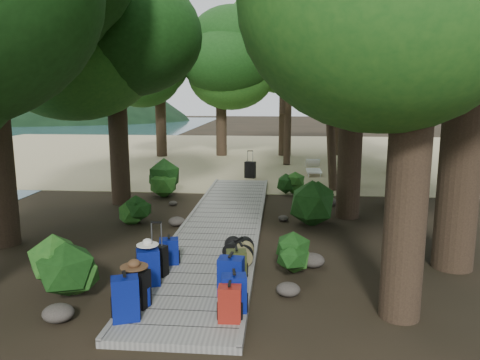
# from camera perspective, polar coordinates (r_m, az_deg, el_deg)

# --- Properties ---
(ground) EXTENTS (120.00, 120.00, 0.00)m
(ground) POSITION_cam_1_polar(r_m,az_deg,el_deg) (11.28, -2.76, -7.16)
(ground) COLOR black
(ground) RESTS_ON ground
(sand_beach) EXTENTS (40.00, 22.00, 0.02)m
(sand_beach) POSITION_cam_1_polar(r_m,az_deg,el_deg) (26.90, 1.78, 3.26)
(sand_beach) COLOR tan
(sand_beach) RESTS_ON ground
(boardwalk) EXTENTS (2.00, 12.00, 0.12)m
(boardwalk) POSITION_cam_1_polar(r_m,az_deg,el_deg) (12.21, -2.13, -5.47)
(boardwalk) COLOR gray
(boardwalk) RESTS_ON ground
(backpack_left_a) EXTENTS (0.46, 0.39, 0.73)m
(backpack_left_a) POSITION_cam_1_polar(r_m,az_deg,el_deg) (7.28, -13.80, -13.63)
(backpack_left_a) COLOR navy
(backpack_left_a) RESTS_ON boardwalk
(backpack_left_b) EXTENTS (0.42, 0.35, 0.66)m
(backpack_left_b) POSITION_cam_1_polar(r_m,az_deg,el_deg) (7.68, -12.43, -12.54)
(backpack_left_b) COLOR black
(backpack_left_b) RESTS_ON boardwalk
(backpack_left_c) EXTENTS (0.46, 0.39, 0.71)m
(backpack_left_c) POSITION_cam_1_polar(r_m,az_deg,el_deg) (8.42, -11.12, -10.19)
(backpack_left_c) COLOR navy
(backpack_left_c) RESTS_ON boardwalk
(backpack_left_d) EXTENTS (0.42, 0.34, 0.56)m
(backpack_left_d) POSITION_cam_1_polar(r_m,az_deg,el_deg) (9.38, -8.63, -8.42)
(backpack_left_d) COLOR navy
(backpack_left_d) RESTS_ON boardwalk
(backpack_right_a) EXTENTS (0.34, 0.25, 0.60)m
(backpack_right_a) POSITION_cam_1_polar(r_m,az_deg,el_deg) (7.08, -1.27, -14.63)
(backpack_right_a) COLOR maroon
(backpack_right_a) RESTS_ON boardwalk
(backpack_right_b) EXTENTS (0.41, 0.32, 0.67)m
(backpack_right_b) POSITION_cam_1_polar(r_m,az_deg,el_deg) (7.30, -0.73, -13.49)
(backpack_right_b) COLOR navy
(backpack_right_b) RESTS_ON boardwalk
(backpack_right_c) EXTENTS (0.44, 0.33, 0.71)m
(backpack_right_c) POSITION_cam_1_polar(r_m,az_deg,el_deg) (7.91, -1.11, -11.40)
(backpack_right_c) COLOR navy
(backpack_right_c) RESTS_ON boardwalk
(backpack_right_d) EXTENTS (0.40, 0.31, 0.56)m
(backpack_right_d) POSITION_cam_1_polar(r_m,az_deg,el_deg) (8.63, -0.44, -10.01)
(backpack_right_d) COLOR #3A4018
(backpack_right_d) RESTS_ON boardwalk
(duffel_right_khaki) EXTENTS (0.51, 0.64, 0.37)m
(duffel_right_khaki) POSITION_cam_1_polar(r_m,az_deg,el_deg) (9.34, 0.09, -8.99)
(duffel_right_khaki) COLOR olive
(duffel_right_khaki) RESTS_ON boardwalk
(duffel_right_black) EXTENTS (0.62, 0.72, 0.39)m
(duffel_right_black) POSITION_cam_1_polar(r_m,az_deg,el_deg) (9.58, -0.19, -8.43)
(duffel_right_black) COLOR black
(duffel_right_black) RESTS_ON boardwalk
(suitcase_on_boardwalk) EXTENTS (0.41, 0.31, 0.56)m
(suitcase_on_boardwalk) POSITION_cam_1_polar(r_m,az_deg,el_deg) (8.86, -10.04, -9.60)
(suitcase_on_boardwalk) COLOR black
(suitcase_on_boardwalk) RESTS_ON boardwalk
(lone_suitcase_on_sand) EXTENTS (0.48, 0.36, 0.67)m
(lone_suitcase_on_sand) POSITION_cam_1_polar(r_m,az_deg,el_deg) (19.04, 1.24, 1.26)
(lone_suitcase_on_sand) COLOR black
(lone_suitcase_on_sand) RESTS_ON sand_beach
(hat_brown) EXTENTS (0.43, 0.43, 0.13)m
(hat_brown) POSITION_cam_1_polar(r_m,az_deg,el_deg) (7.51, -12.80, -9.84)
(hat_brown) COLOR #51351E
(hat_brown) RESTS_ON backpack_left_b
(hat_white) EXTENTS (0.38, 0.38, 0.13)m
(hat_white) POSITION_cam_1_polar(r_m,az_deg,el_deg) (8.33, -11.23, -7.37)
(hat_white) COLOR silver
(hat_white) RESTS_ON backpack_left_c
(kayak) EXTENTS (1.74, 2.92, 0.29)m
(kayak) POSITION_cam_1_polar(r_m,az_deg,el_deg) (21.02, -9.33, 1.49)
(kayak) COLOR #B40F12
(kayak) RESTS_ON sand_beach
(sun_lounger) EXTENTS (0.61, 1.89, 0.61)m
(sun_lounger) POSITION_cam_1_polar(r_m,az_deg,el_deg) (19.94, 8.99, 1.47)
(sun_lounger) COLOR silver
(sun_lounger) RESTS_ON sand_beach
(tree_right_a) EXTENTS (5.34, 5.34, 8.90)m
(tree_right_a) POSITION_cam_1_polar(r_m,az_deg,el_deg) (7.29, 20.94, 17.94)
(tree_right_a) COLOR black
(tree_right_a) RESTS_ON ground
(tree_right_c) EXTENTS (5.39, 5.39, 9.33)m
(tree_right_c) POSITION_cam_1_polar(r_m,az_deg,el_deg) (13.15, 13.78, 15.65)
(tree_right_c) COLOR black
(tree_right_c) RESTS_ON ground
(tree_right_d) EXTENTS (5.60, 5.60, 10.26)m
(tree_right_d) POSITION_cam_1_polar(r_m,az_deg,el_deg) (14.78, 19.97, 16.55)
(tree_right_d) COLOR black
(tree_right_d) RESTS_ON ground
(tree_right_e) EXTENTS (5.14, 5.14, 9.24)m
(tree_right_e) POSITION_cam_1_polar(r_m,az_deg,el_deg) (17.72, 13.63, 14.13)
(tree_right_e) COLOR black
(tree_right_e) RESTS_ON ground
(tree_right_f) EXTENTS (5.73, 5.73, 10.24)m
(tree_right_f) POSITION_cam_1_polar(r_m,az_deg,el_deg) (20.94, 19.71, 14.59)
(tree_right_f) COLOR black
(tree_right_f) RESTS_ON ground
(tree_left_c) EXTENTS (4.84, 4.84, 8.42)m
(tree_left_c) POSITION_cam_1_polar(r_m,az_deg,el_deg) (14.91, -14.97, 13.22)
(tree_left_c) COLOR black
(tree_left_c) RESTS_ON ground
(tree_back_a) EXTENTS (4.83, 4.83, 8.35)m
(tree_back_a) POSITION_cam_1_polar(r_m,az_deg,el_deg) (25.83, -2.33, 12.21)
(tree_back_a) COLOR black
(tree_back_a) RESTS_ON ground
(tree_back_b) EXTENTS (5.45, 5.45, 9.73)m
(tree_back_b) POSITION_cam_1_polar(r_m,az_deg,el_deg) (26.01, 5.64, 13.68)
(tree_back_b) COLOR black
(tree_back_b) RESTS_ON ground
(tree_back_c) EXTENTS (5.64, 5.64, 10.15)m
(tree_back_c) POSITION_cam_1_polar(r_m,az_deg,el_deg) (26.72, 12.29, 13.86)
(tree_back_c) COLOR black
(tree_back_c) RESTS_ON ground
(tree_back_d) EXTENTS (4.87, 4.87, 8.11)m
(tree_back_d) POSITION_cam_1_polar(r_m,az_deg,el_deg) (25.84, -9.77, 11.80)
(tree_back_d) COLOR black
(tree_back_d) RESTS_ON ground
(palm_right_a) EXTENTS (4.18, 4.18, 7.13)m
(palm_right_a) POSITION_cam_1_polar(r_m,az_deg,el_deg) (16.87, 12.06, 10.79)
(palm_right_a) COLOR #163C10
(palm_right_a) RESTS_ON ground
(palm_right_b) EXTENTS (4.24, 4.24, 8.20)m
(palm_right_b) POSITION_cam_1_polar(r_m,az_deg,el_deg) (22.41, 13.47, 11.99)
(palm_right_b) COLOR #163C10
(palm_right_b) RESTS_ON ground
(palm_right_c) EXTENTS (4.58, 4.58, 7.29)m
(palm_right_c) POSITION_cam_1_polar(r_m,az_deg,el_deg) (22.70, 6.52, 11.04)
(palm_right_c) COLOR #163C10
(palm_right_c) RESTS_ON ground
(palm_left_a) EXTENTS (4.59, 4.59, 7.30)m
(palm_left_a) POSITION_cam_1_polar(r_m,az_deg,el_deg) (18.10, -15.39, 10.89)
(palm_left_a) COLOR #163C10
(palm_left_a) RESTS_ON ground
(rock_left_a) EXTENTS (0.48, 0.44, 0.27)m
(rock_left_a) POSITION_cam_1_polar(r_m,az_deg,el_deg) (7.90, -21.29, -14.88)
(rock_left_a) COLOR #4C473F
(rock_left_a) RESTS_ON ground
(rock_left_b) EXTENTS (0.34, 0.31, 0.19)m
(rock_left_b) POSITION_cam_1_polar(r_m,az_deg,el_deg) (10.05, -19.89, -9.48)
(rock_left_b) COLOR #4C473F
(rock_left_b) RESTS_ON ground
(rock_left_c) EXTENTS (0.44, 0.40, 0.24)m
(rock_left_c) POSITION_cam_1_polar(r_m,az_deg,el_deg) (12.39, -7.72, -5.02)
(rock_left_c) COLOR #4C473F
(rock_left_c) RESTS_ON ground
(rock_left_d) EXTENTS (0.26, 0.23, 0.14)m
(rock_left_d) POSITION_cam_1_polar(r_m,az_deg,el_deg) (14.63, -8.16, -2.82)
(rock_left_d) COLOR #4C473F
(rock_left_d) RESTS_ON ground
(rock_right_a) EXTENTS (0.42, 0.38, 0.23)m
(rock_right_a) POSITION_cam_1_polar(r_m,az_deg,el_deg) (8.27, 5.90, -13.12)
(rock_right_a) COLOR #4C473F
(rock_right_a) RESTS_ON ground
(rock_right_b) EXTENTS (0.51, 0.46, 0.28)m
(rock_right_b) POSITION_cam_1_polar(r_m,az_deg,el_deg) (9.59, 8.77, -9.64)
(rock_right_b) COLOR #4C473F
(rock_right_b) RESTS_ON ground
(rock_right_c) EXTENTS (0.28, 0.25, 0.16)m
(rock_right_c) POSITION_cam_1_polar(r_m,az_deg,el_deg) (12.81, 5.31, -4.66)
(rock_right_c) COLOR #4C473F
(rock_right_c) RESTS_ON ground
(rock_right_d) EXTENTS (0.48, 0.43, 0.26)m
(rock_right_d) POSITION_cam_1_polar(r_m,az_deg,el_deg) (14.70, 10.86, -2.60)
(rock_right_d) COLOR #4C473F
(rock_right_d) RESTS_ON ground
(shrub_left_a) EXTENTS (1.22, 1.22, 1.10)m
(shrub_left_a) POSITION_cam_1_polar(r_m,az_deg,el_deg) (8.55, -20.50, -9.85)
(shrub_left_a) COLOR #1C5218
(shrub_left_a) RESTS_ON ground
(shrub_left_b) EXTENTS (0.78, 0.78, 0.71)m
(shrub_left_b) POSITION_cam_1_polar(r_m,az_deg,el_deg) (12.80, -12.66, -3.61)
(shrub_left_b) COLOR #1C5218
(shrub_left_b) RESTS_ON ground
(shrub_left_c) EXTENTS (1.21, 1.21, 1.09)m
(shrub_left_c) POSITION_cam_1_polar(r_m,az_deg,el_deg) (15.99, -9.39, 0.03)
(shrub_left_c) COLOR #1C5218
(shrub_left_c) RESTS_ON ground
(shrub_right_a) EXTENTS (0.90, 0.90, 0.81)m
(shrub_right_a) POSITION_cam_1_polar(r_m,az_deg,el_deg) (8.93, 7.18, -9.33)
(shrub_right_a) COLOR #1C5218
(shrub_right_a) RESTS_ON ground
(shrub_right_b) EXTENTS (1.26, 1.26, 1.14)m
(shrub_right_b) POSITION_cam_1_polar(r_m,az_deg,el_deg) (12.56, 8.81, -2.73)
(shrub_right_b) COLOR #1C5218
(shrub_right_b) RESTS_ON ground
(shrub_right_c) EXTENTS (0.75, 0.75, 0.67)m
(shrub_right_c) POSITION_cam_1_polar(r_m,az_deg,el_deg) (16.24, 6.21, -0.49)
(shrub_right_c) COLOR #1C5218
(shrub_right_c) RESTS_ON ground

